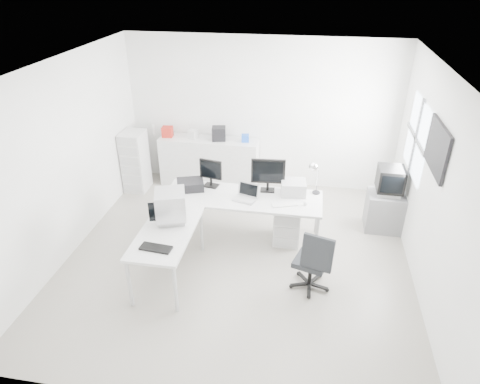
% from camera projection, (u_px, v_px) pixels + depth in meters
% --- Properties ---
extents(floor, '(5.00, 5.00, 0.01)m').
position_uv_depth(floor, '(238.00, 256.00, 6.43)').
color(floor, '#B7B4A4').
rests_on(floor, ground).
extents(ceiling, '(5.00, 5.00, 0.01)m').
position_uv_depth(ceiling, '(237.00, 67.00, 5.08)').
color(ceiling, white).
rests_on(ceiling, back_wall).
extents(back_wall, '(5.00, 0.02, 2.80)m').
position_uv_depth(back_wall, '(261.00, 114.00, 7.91)').
color(back_wall, white).
rests_on(back_wall, floor).
extents(left_wall, '(0.02, 5.00, 2.80)m').
position_uv_depth(left_wall, '(66.00, 160.00, 6.12)').
color(left_wall, white).
rests_on(left_wall, floor).
extents(right_wall, '(0.02, 5.00, 2.80)m').
position_uv_depth(right_wall, '(433.00, 188.00, 5.38)').
color(right_wall, white).
rests_on(right_wall, floor).
extents(window, '(0.02, 1.20, 1.10)m').
position_uv_depth(window, '(416.00, 138.00, 6.32)').
color(window, white).
rests_on(window, right_wall).
extents(wall_picture, '(0.04, 0.90, 0.60)m').
position_uv_depth(wall_picture, '(437.00, 148.00, 5.23)').
color(wall_picture, black).
rests_on(wall_picture, right_wall).
extents(main_desk, '(2.40, 0.80, 0.75)m').
position_uv_depth(main_desk, '(243.00, 217.00, 6.69)').
color(main_desk, silver).
rests_on(main_desk, floor).
extents(side_desk, '(0.70, 1.40, 0.75)m').
position_uv_depth(side_desk, '(169.00, 254.00, 5.87)').
color(side_desk, silver).
rests_on(side_desk, floor).
extents(drawer_pedestal, '(0.40, 0.50, 0.60)m').
position_uv_depth(drawer_pedestal, '(287.00, 224.00, 6.67)').
color(drawer_pedestal, silver).
rests_on(drawer_pedestal, floor).
extents(inkjet_printer, '(0.49, 0.43, 0.15)m').
position_uv_depth(inkjet_printer, '(190.00, 185.00, 6.69)').
color(inkjet_printer, black).
rests_on(inkjet_printer, main_desk).
extents(lcd_monitor_small, '(0.40, 0.28, 0.46)m').
position_uv_depth(lcd_monitor_small, '(211.00, 173.00, 6.70)').
color(lcd_monitor_small, black).
rests_on(lcd_monitor_small, main_desk).
extents(lcd_monitor_large, '(0.53, 0.25, 0.54)m').
position_uv_depth(lcd_monitor_large, '(268.00, 175.00, 6.54)').
color(lcd_monitor_large, black).
rests_on(lcd_monitor_large, main_desk).
extents(laptop, '(0.42, 0.43, 0.22)m').
position_uv_depth(laptop, '(245.00, 194.00, 6.36)').
color(laptop, '#B7B7BA').
rests_on(laptop, main_desk).
extents(white_keyboard, '(0.39, 0.23, 0.02)m').
position_uv_depth(white_keyboard, '(285.00, 205.00, 6.28)').
color(white_keyboard, silver).
rests_on(white_keyboard, main_desk).
extents(white_mouse, '(0.06, 0.06, 0.06)m').
position_uv_depth(white_mouse, '(305.00, 203.00, 6.27)').
color(white_mouse, silver).
rests_on(white_mouse, main_desk).
extents(laser_printer, '(0.40, 0.36, 0.21)m').
position_uv_depth(laser_printer, '(293.00, 188.00, 6.54)').
color(laser_printer, '#ADADAD').
rests_on(laser_printer, main_desk).
extents(desk_lamp, '(0.15, 0.15, 0.44)m').
position_uv_depth(desk_lamp, '(317.00, 181.00, 6.50)').
color(desk_lamp, silver).
rests_on(desk_lamp, main_desk).
extents(crt_monitor, '(0.55, 0.55, 0.51)m').
position_uv_depth(crt_monitor, '(171.00, 205.00, 5.78)').
color(crt_monitor, '#B7B7BA').
rests_on(crt_monitor, side_desk).
extents(black_keyboard, '(0.42, 0.20, 0.03)m').
position_uv_depth(black_keyboard, '(156.00, 248.00, 5.34)').
color(black_keyboard, black).
rests_on(black_keyboard, side_desk).
extents(office_chair, '(0.68, 0.68, 0.94)m').
position_uv_depth(office_chair, '(312.00, 258.00, 5.62)').
color(office_chair, '#2A2C2F').
rests_on(office_chair, floor).
extents(tv_cabinet, '(0.59, 0.48, 0.64)m').
position_uv_depth(tv_cabinet, '(384.00, 211.00, 6.96)').
color(tv_cabinet, slate).
rests_on(tv_cabinet, floor).
extents(crt_tv, '(0.50, 0.48, 0.45)m').
position_uv_depth(crt_tv, '(390.00, 182.00, 6.69)').
color(crt_tv, black).
rests_on(crt_tv, tv_cabinet).
extents(sideboard, '(1.88, 0.47, 0.94)m').
position_uv_depth(sideboard, '(209.00, 162.00, 8.28)').
color(sideboard, silver).
rests_on(sideboard, floor).
extents(clutter_box_a, '(0.21, 0.19, 0.19)m').
position_uv_depth(clutter_box_a, '(167.00, 132.00, 8.12)').
color(clutter_box_a, '#B42319').
rests_on(clutter_box_a, sideboard).
extents(clutter_box_b, '(0.20, 0.18, 0.16)m').
position_uv_depth(clutter_box_b, '(193.00, 134.00, 8.05)').
color(clutter_box_b, silver).
rests_on(clutter_box_b, sideboard).
extents(clutter_box_c, '(0.29, 0.27, 0.25)m').
position_uv_depth(clutter_box_c, '(219.00, 134.00, 7.96)').
color(clutter_box_c, black).
rests_on(clutter_box_c, sideboard).
extents(clutter_box_d, '(0.15, 0.14, 0.14)m').
position_uv_depth(clutter_box_d, '(245.00, 138.00, 7.91)').
color(clutter_box_d, blue).
rests_on(clutter_box_d, sideboard).
extents(clutter_bottle, '(0.07, 0.07, 0.22)m').
position_uv_depth(clutter_bottle, '(153.00, 129.00, 8.19)').
color(clutter_bottle, silver).
rests_on(clutter_bottle, sideboard).
extents(filing_cabinet, '(0.40, 0.48, 1.15)m').
position_uv_depth(filing_cabinet, '(135.00, 161.00, 8.05)').
color(filing_cabinet, silver).
rests_on(filing_cabinet, floor).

